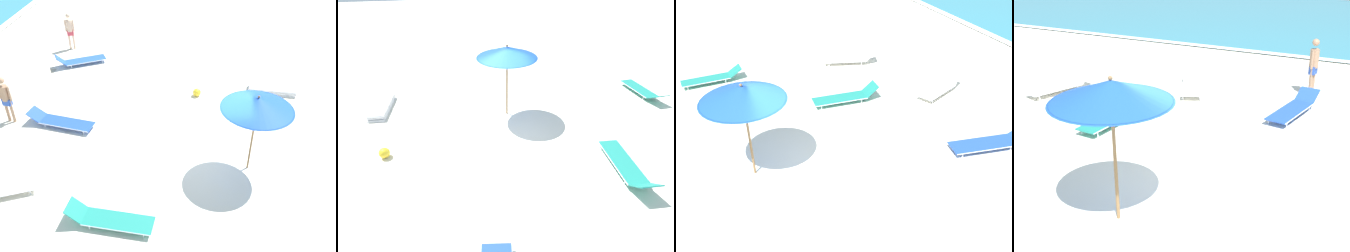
% 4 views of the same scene
% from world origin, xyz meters
% --- Properties ---
extents(ground_plane, '(60.00, 60.00, 0.16)m').
position_xyz_m(ground_plane, '(0.00, 0.01, -0.08)').
color(ground_plane, silver).
extents(beach_umbrella, '(2.04, 2.04, 2.58)m').
position_xyz_m(beach_umbrella, '(-0.53, -1.41, 2.32)').
color(beach_umbrella, olive).
rests_on(beach_umbrella, ground_plane).
extents(sun_lounger_under_umbrella, '(0.74, 2.29, 0.54)m').
position_xyz_m(sun_lounger_under_umbrella, '(-3.16, 2.23, 0.21)').
color(sun_lounger_under_umbrella, '#1E8475').
rests_on(sun_lounger_under_umbrella, ground_plane).
extents(sun_lounger_beside_umbrella, '(1.16, 2.20, 0.58)m').
position_xyz_m(sun_lounger_beside_umbrella, '(-6.17, 3.64, 0.22)').
color(sun_lounger_beside_umbrella, white).
rests_on(sun_lounger_beside_umbrella, ground_plane).
extents(sun_lounger_near_water_left, '(0.97, 2.44, 0.47)m').
position_xyz_m(sun_lounger_near_water_left, '(0.87, 5.01, 0.20)').
color(sun_lounger_near_water_left, blue).
rests_on(sun_lounger_near_water_left, ground_plane).
extents(sun_lounger_mid_beach_solo, '(1.36, 2.05, 0.61)m').
position_xyz_m(sun_lounger_mid_beach_solo, '(-2.53, 5.61, 0.22)').
color(sun_lounger_mid_beach_solo, white).
rests_on(sun_lounger_mid_beach_solo, ground_plane).
extents(beachgoer_strolling_adult, '(0.27, 0.45, 1.76)m').
position_xyz_m(beachgoer_strolling_adult, '(0.92, 6.86, 1.00)').
color(beachgoer_strolling_adult, '#A37A5B').
rests_on(beachgoer_strolling_adult, ground_plane).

